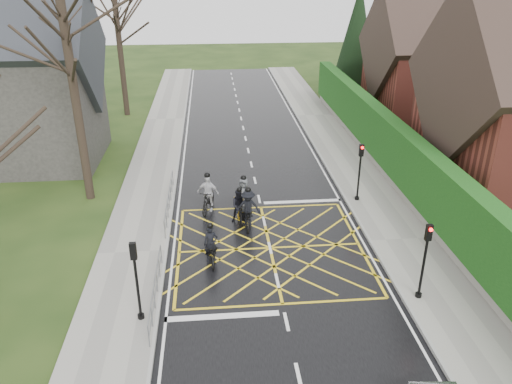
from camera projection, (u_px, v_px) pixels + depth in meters
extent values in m
plane|color=black|center=(270.00, 248.00, 22.11)|extent=(120.00, 120.00, 0.00)
cube|color=black|center=(270.00, 248.00, 22.11)|extent=(9.00, 80.00, 0.01)
cube|color=gray|center=(401.00, 240.00, 22.57)|extent=(3.00, 80.00, 0.15)
cube|color=gray|center=(133.00, 253.00, 21.58)|extent=(3.00, 80.00, 0.15)
cube|color=slate|center=(394.00, 180.00, 28.02)|extent=(0.50, 38.00, 0.70)
cube|color=#113E10|center=(398.00, 151.00, 27.28)|extent=(0.90, 38.00, 2.80)
cube|color=maroon|center=(434.00, 83.00, 38.31)|extent=(9.00, 8.00, 6.00)
cube|color=#30231D|center=(440.00, 44.00, 37.08)|extent=(9.80, 8.80, 8.80)
cube|color=maroon|center=(481.00, 7.00, 36.21)|extent=(0.70, 0.70, 1.60)
cylinder|color=black|center=(353.00, 91.00, 46.21)|extent=(0.50, 0.50, 1.20)
cone|color=black|center=(357.00, 42.00, 44.35)|extent=(4.60, 4.60, 10.00)
cube|color=#2D2B28|center=(28.00, 106.00, 30.35)|extent=(8.00, 7.00, 7.00)
cube|color=#26282D|center=(16.00, 49.00, 28.91)|extent=(8.80, 7.80, 7.80)
cylinder|color=black|center=(75.00, 97.00, 24.46)|extent=(0.44, 0.44, 11.00)
cylinder|color=black|center=(88.00, 58.00, 31.39)|extent=(0.44, 0.44, 12.00)
cylinder|color=black|center=(120.00, 53.00, 39.09)|extent=(0.44, 0.44, 10.00)
cylinder|color=slate|center=(155.00, 281.00, 18.14)|extent=(0.05, 5.00, 0.05)
cylinder|color=slate|center=(156.00, 291.00, 18.33)|extent=(0.04, 5.00, 0.04)
cylinder|color=slate|center=(149.00, 338.00, 16.10)|extent=(0.04, 0.04, 1.00)
cylinder|color=slate|center=(161.00, 256.00, 20.61)|extent=(0.04, 0.04, 1.00)
cylinder|color=slate|center=(169.00, 194.00, 24.91)|extent=(0.05, 6.00, 0.05)
cylinder|color=slate|center=(169.00, 202.00, 25.10)|extent=(0.04, 6.00, 0.04)
cylinder|color=slate|center=(165.00, 232.00, 22.42)|extent=(0.04, 0.04, 1.00)
cylinder|color=slate|center=(173.00, 179.00, 27.83)|extent=(0.04, 0.04, 1.00)
cylinder|color=black|center=(359.00, 176.00, 25.69)|extent=(0.10, 0.10, 3.00)
cylinder|color=black|center=(357.00, 199.00, 26.26)|extent=(0.24, 0.24, 0.30)
cube|color=black|center=(361.00, 150.00, 25.10)|extent=(0.22, 0.16, 0.62)
sphere|color=#FF0C0C|center=(362.00, 148.00, 24.91)|extent=(0.14, 0.14, 0.14)
cylinder|color=black|center=(423.00, 266.00, 18.11)|extent=(0.10, 0.10, 3.00)
cylinder|color=black|center=(418.00, 296.00, 18.68)|extent=(0.24, 0.24, 0.30)
cube|color=black|center=(429.00, 233.00, 17.51)|extent=(0.22, 0.16, 0.62)
sphere|color=#FF0C0C|center=(431.00, 230.00, 17.33)|extent=(0.14, 0.14, 0.14)
cylinder|color=black|center=(137.00, 286.00, 16.99)|extent=(0.10, 0.10, 3.00)
cylinder|color=black|center=(141.00, 318.00, 17.56)|extent=(0.24, 0.24, 0.30)
cube|color=black|center=(133.00, 251.00, 16.40)|extent=(0.22, 0.16, 0.62)
sphere|color=#FF0C0C|center=(133.00, 244.00, 16.43)|extent=(0.14, 0.14, 0.14)
imported|color=black|center=(211.00, 252.00, 20.89)|extent=(0.87, 1.93, 0.98)
imported|color=black|center=(211.00, 244.00, 20.84)|extent=(0.65, 0.47, 1.67)
sphere|color=black|center=(210.00, 226.00, 20.48)|extent=(0.26, 0.26, 0.26)
imported|color=black|center=(240.00, 212.00, 24.08)|extent=(0.57, 1.83, 1.09)
imported|color=black|center=(240.00, 206.00, 24.05)|extent=(0.83, 0.66, 1.67)
sphere|color=black|center=(239.00, 190.00, 23.68)|extent=(0.26, 0.26, 0.26)
imported|color=black|center=(248.00, 216.00, 23.70)|extent=(0.85, 2.12, 1.09)
imported|color=black|center=(248.00, 208.00, 23.63)|extent=(1.24, 0.76, 1.85)
sphere|color=black|center=(248.00, 190.00, 23.23)|extent=(0.29, 0.29, 0.29)
imported|color=black|center=(208.00, 200.00, 25.11)|extent=(1.13, 2.16, 1.25)
imported|color=silver|center=(208.00, 193.00, 25.06)|extent=(1.20, 0.75, 1.91)
sphere|color=black|center=(207.00, 175.00, 24.65)|extent=(0.30, 0.30, 0.30)
imported|color=#BB8716|center=(244.00, 203.00, 25.02)|extent=(1.37, 2.17, 1.08)
imported|color=#4D5054|center=(244.00, 195.00, 24.95)|extent=(1.04, 0.85, 1.83)
sphere|color=black|center=(243.00, 178.00, 24.56)|extent=(0.29, 0.29, 0.29)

